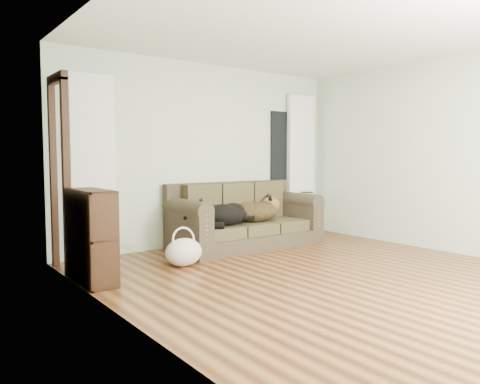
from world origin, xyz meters
TOP-DOWN VIEW (x-y plane):
  - floor at (0.00, 0.00)m, footprint 5.00×5.00m
  - ceiling at (0.00, 0.00)m, footprint 5.00×5.00m
  - wall_back at (0.00, 2.50)m, footprint 4.50×0.04m
  - wall_left at (-2.25, 0.00)m, footprint 0.04×5.00m
  - wall_right at (2.25, 0.00)m, footprint 0.04×5.00m
  - curtain_left at (-1.70, 2.42)m, footprint 0.55×0.08m
  - curtain_right at (1.80, 2.42)m, footprint 0.55×0.08m
  - window_pane at (1.45, 2.47)m, footprint 0.50×0.03m
  - door_casing at (-2.20, 2.05)m, footprint 0.07×0.60m
  - sofa at (0.34, 1.97)m, footprint 2.15×0.93m
  - dog_black_lab at (-0.19, 1.89)m, footprint 0.81×0.67m
  - dog_shepherd at (0.50, 1.94)m, footprint 0.75×0.57m
  - tv_remote at (1.38, 1.83)m, footprint 0.13×0.20m
  - tote_bag at (-0.99, 1.44)m, footprint 0.53×0.46m
  - bookshelf at (-2.09, 1.36)m, footprint 0.34×0.77m

SIDE VIEW (x-z plane):
  - floor at x=0.00m, z-range 0.00..0.00m
  - tote_bag at x=-0.99m, z-range 0.00..0.32m
  - sofa at x=0.34m, z-range 0.01..0.89m
  - dog_black_lab at x=-0.19m, z-range 0.33..0.63m
  - dog_shepherd at x=0.50m, z-range 0.34..0.64m
  - bookshelf at x=-2.09m, z-range 0.03..0.97m
  - tv_remote at x=1.38m, z-range 0.72..0.74m
  - door_casing at x=-2.20m, z-range 0.00..2.10m
  - curtain_left at x=-1.70m, z-range 0.02..2.27m
  - curtain_right at x=1.80m, z-range 0.02..2.27m
  - wall_back at x=0.00m, z-range 0.00..2.60m
  - wall_left at x=-2.25m, z-range 0.00..2.60m
  - wall_right at x=2.25m, z-range 0.00..2.60m
  - window_pane at x=1.45m, z-range 0.80..2.00m
  - ceiling at x=0.00m, z-range 2.60..2.60m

